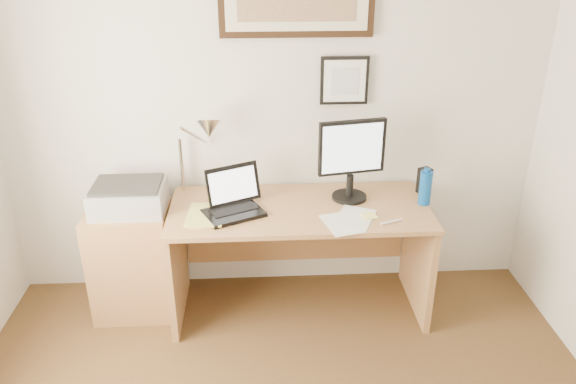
{
  "coord_description": "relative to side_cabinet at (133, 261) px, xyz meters",
  "views": [
    {
      "loc": [
        -0.1,
        -1.45,
        2.31
      ],
      "look_at": [
        0.07,
        1.43,
        0.95
      ],
      "focal_mm": 35.0,
      "sensor_mm": 36.0,
      "label": 1
    }
  ],
  "objects": [
    {
      "name": "water_bottle",
      "position": [
        1.85,
        -0.04,
        0.49
      ],
      "size": [
        0.08,
        0.08,
        0.22
      ],
      "primitive_type": "cylinder",
      "color": "#0B499B",
      "rests_on": "desk"
    },
    {
      "name": "wall_back",
      "position": [
        0.92,
        0.32,
        0.89
      ],
      "size": [
        3.5,
        0.02,
        2.5
      ],
      "primitive_type": "cube",
      "color": "silver",
      "rests_on": "ground"
    },
    {
      "name": "book",
      "position": [
        0.39,
        -0.14,
        0.4
      ],
      "size": [
        0.24,
        0.31,
        0.02
      ],
      "primitive_type": "imported",
      "rotation": [
        0.0,
        0.0,
        -0.06
      ],
      "color": "#D1CD62",
      "rests_on": "desk"
    },
    {
      "name": "lcd_monitor",
      "position": [
        1.4,
        0.05,
        0.68
      ],
      "size": [
        0.42,
        0.22,
        0.52
      ],
      "color": "black",
      "rests_on": "desk"
    },
    {
      "name": "paper_sheet_a",
      "position": [
        1.3,
        -0.28,
        0.39
      ],
      "size": [
        0.26,
        0.32,
        0.0
      ],
      "primitive_type": "cube",
      "rotation": [
        0.0,
        0.0,
        0.25
      ],
      "color": "silver",
      "rests_on": "desk"
    },
    {
      "name": "speaker",
      "position": [
        1.89,
        0.11,
        0.47
      ],
      "size": [
        0.09,
        0.09,
        0.17
      ],
      "primitive_type": "cube",
      "rotation": [
        0.0,
        0.0,
        0.38
      ],
      "color": "black",
      "rests_on": "desk"
    },
    {
      "name": "sticky_pad",
      "position": [
        1.47,
        -0.2,
        0.39
      ],
      "size": [
        0.1,
        0.1,
        0.01
      ],
      "primitive_type": "cube",
      "rotation": [
        0.0,
        0.0,
        0.21
      ],
      "color": "#FBFF78",
      "rests_on": "desk"
    },
    {
      "name": "bottle_cap",
      "position": [
        1.85,
        -0.04,
        0.61
      ],
      "size": [
        0.04,
        0.04,
        0.02
      ],
      "primitive_type": "cylinder",
      "color": "#0B499B",
      "rests_on": "water_bottle"
    },
    {
      "name": "printer",
      "position": [
        0.02,
        0.01,
        0.45
      ],
      "size": [
        0.44,
        0.34,
        0.18
      ],
      "color": "#9E9EA0",
      "rests_on": "side_cabinet"
    },
    {
      "name": "desk",
      "position": [
        1.07,
        0.04,
        0.15
      ],
      "size": [
        1.6,
        0.7,
        0.75
      ],
      "color": "#9F6F42",
      "rests_on": "floor"
    },
    {
      "name": "side_cabinet",
      "position": [
        0.0,
        0.0,
        0.0
      ],
      "size": [
        0.5,
        0.4,
        0.73
      ],
      "primitive_type": "cube",
      "color": "#9F6F42",
      "rests_on": "floor"
    },
    {
      "name": "marker_pen",
      "position": [
        1.59,
        -0.29,
        0.39
      ],
      "size": [
        0.14,
        0.06,
        0.02
      ],
      "primitive_type": "cylinder",
      "rotation": [
        0.0,
        1.57,
        0.35
      ],
      "color": "white",
      "rests_on": "desk"
    },
    {
      "name": "picture_small",
      "position": [
        1.37,
        0.29,
        1.09
      ],
      "size": [
        0.3,
        0.03,
        0.3
      ],
      "color": "black",
      "rests_on": "wall_back"
    },
    {
      "name": "paper_sheet_b",
      "position": [
        1.38,
        -0.22,
        0.39
      ],
      "size": [
        0.31,
        0.35,
        0.0
      ],
      "primitive_type": "cube",
      "rotation": [
        0.0,
        0.0,
        -0.42
      ],
      "color": "silver",
      "rests_on": "desk"
    },
    {
      "name": "desk_lamp",
      "position": [
        0.51,
        0.13,
        0.82
      ],
      "size": [
        0.29,
        0.27,
        0.53
      ],
      "color": "silver",
      "rests_on": "desk"
    },
    {
      "name": "laptop",
      "position": [
        0.67,
        -0.08,
        0.44
      ],
      "size": [
        0.41,
        0.42,
        0.26
      ],
      "color": "black",
      "rests_on": "desk"
    }
  ]
}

